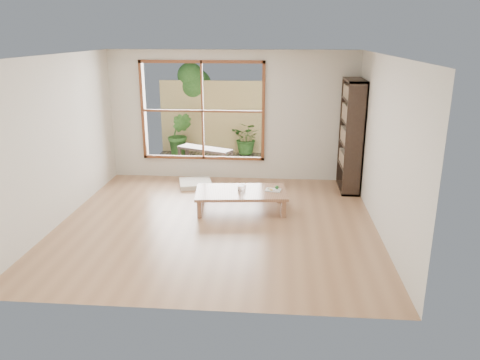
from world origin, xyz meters
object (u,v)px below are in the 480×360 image
Objects in this scene: low_table at (241,193)px; bookshelf at (351,136)px; garden_bench at (205,150)px; food_tray at (274,189)px.

low_table is 2.48m from bookshelf.
low_table is 1.23× the size of garden_bench.
food_tray is 3.04m from garden_bench.
bookshelf is at bearing 0.09° from garden_bench.
low_table is 2.86m from garden_bench.
low_table is 0.56m from food_tray.
food_tray is (-1.43, -1.22, -0.70)m from bookshelf.
bookshelf is at bearing 27.30° from low_table.
bookshelf reaches higher than low_table.
low_table is at bearing -146.79° from bookshelf.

